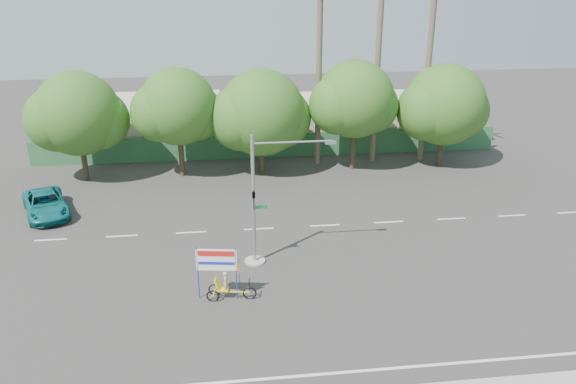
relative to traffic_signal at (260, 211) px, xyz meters
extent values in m
plane|color=#33302D|center=(2.20, -3.98, -2.92)|extent=(120.00, 120.00, 0.00)
cube|color=#336B3D|center=(2.20, 17.52, -1.92)|extent=(38.00, 0.08, 2.00)
cube|color=beige|center=(-7.80, 22.02, -0.92)|extent=(12.00, 8.00, 4.00)
cube|color=beige|center=(10.20, 22.02, -1.12)|extent=(14.00, 8.00, 3.60)
cylinder|color=#473828|center=(-11.80, 14.02, -1.16)|extent=(0.40, 0.40, 3.52)
sphere|color=#215A1A|center=(-11.80, 14.02, 2.04)|extent=(6.00, 6.00, 6.00)
sphere|color=#215A1A|center=(-10.45, 14.32, 1.48)|extent=(4.32, 4.32, 4.32)
sphere|color=#215A1A|center=(-13.15, 13.77, 1.72)|extent=(4.56, 4.56, 4.56)
cylinder|color=#473828|center=(-4.80, 14.02, -1.05)|extent=(0.40, 0.40, 3.74)
sphere|color=#215A1A|center=(-4.80, 14.02, 2.35)|extent=(5.60, 5.60, 5.60)
sphere|color=#215A1A|center=(-3.54, 14.32, 1.76)|extent=(4.03, 4.03, 4.03)
sphere|color=#215A1A|center=(-6.06, 13.77, 2.01)|extent=(4.26, 4.26, 4.26)
cylinder|color=#473828|center=(1.20, 14.02, -1.27)|extent=(0.40, 0.40, 3.30)
sphere|color=#215A1A|center=(1.20, 14.02, 1.73)|extent=(6.40, 6.40, 6.40)
sphere|color=#215A1A|center=(2.64, 14.32, 1.21)|extent=(4.61, 4.61, 4.61)
sphere|color=#215A1A|center=(-0.24, 13.77, 1.43)|extent=(4.86, 4.86, 4.86)
cylinder|color=#473828|center=(8.20, 14.02, -0.98)|extent=(0.40, 0.40, 3.87)
sphere|color=#215A1A|center=(8.20, 14.02, 2.54)|extent=(5.80, 5.80, 5.80)
sphere|color=#215A1A|center=(9.50, 14.32, 1.92)|extent=(4.18, 4.18, 4.18)
sphere|color=#215A1A|center=(6.89, 13.77, 2.19)|extent=(4.41, 4.41, 4.41)
cylinder|color=#473828|center=(15.20, 14.02, -1.20)|extent=(0.40, 0.40, 3.43)
sphere|color=#215A1A|center=(15.20, 14.02, 1.92)|extent=(6.20, 6.20, 6.20)
sphere|color=#215A1A|center=(16.59, 14.32, 1.37)|extent=(4.46, 4.46, 4.46)
sphere|color=#215A1A|center=(13.80, 13.77, 1.61)|extent=(4.71, 4.71, 4.71)
cylinder|color=#70604C|center=(10.20, 15.52, 5.58)|extent=(0.44, 0.44, 17.00)
cylinder|color=#70604C|center=(14.20, 15.52, 4.58)|extent=(0.44, 0.44, 15.00)
cylinder|color=#70604C|center=(5.70, 15.52, 4.08)|extent=(0.44, 0.44, 14.00)
cylinder|color=gray|center=(-0.30, 0.02, -2.87)|extent=(1.10, 1.10, 0.10)
cylinder|color=gray|center=(-0.30, 0.02, 0.58)|extent=(0.18, 0.18, 7.00)
cylinder|color=gray|center=(1.70, 0.02, 3.63)|extent=(4.00, 0.10, 0.10)
cube|color=gray|center=(3.60, 0.02, 3.53)|extent=(0.55, 0.20, 0.12)
imported|color=black|center=(-0.30, -0.20, 0.68)|extent=(0.16, 0.20, 1.00)
cube|color=#14662D|center=(0.05, 0.02, 0.23)|extent=(0.70, 0.04, 0.18)
torus|color=black|center=(-0.79, -3.53, -2.62)|extent=(0.68, 0.18, 0.67)
torus|color=black|center=(-2.41, -2.99, -2.64)|extent=(0.63, 0.17, 0.63)
torus|color=black|center=(-2.50, -3.54, -2.64)|extent=(0.63, 0.17, 0.63)
cube|color=yellow|center=(-1.62, -3.40, -2.56)|extent=(1.68, 0.33, 0.06)
cube|color=yellow|center=(-2.46, -3.27, -2.62)|extent=(0.15, 0.60, 0.05)
cube|color=yellow|center=(-2.02, -3.34, -2.42)|extent=(0.56, 0.49, 0.06)
cube|color=yellow|center=(-2.28, -3.30, -2.14)|extent=(0.29, 0.45, 0.54)
cylinder|color=black|center=(-0.79, -3.53, -2.22)|extent=(0.03, 0.03, 0.55)
cube|color=black|center=(-0.79, -3.53, -1.95)|extent=(0.11, 0.45, 0.04)
imported|color=#CCB284|center=(-1.87, -3.36, -2.04)|extent=(0.32, 0.43, 1.07)
cylinder|color=#1B36CD|center=(-3.14, -3.16, -1.58)|extent=(0.06, 0.06, 2.68)
cylinder|color=#1B36CD|center=(-1.38, -3.44, -1.58)|extent=(0.06, 0.06, 2.68)
cube|color=white|center=(-2.26, -3.30, -0.88)|extent=(1.87, 0.35, 1.09)
cube|color=red|center=(-2.27, -3.33, -0.53)|extent=(1.67, 0.28, 0.26)
cube|color=#1B36CD|center=(-2.27, -3.33, -1.03)|extent=(1.67, 0.28, 0.14)
cylinder|color=black|center=(-1.23, -3.46, -1.88)|extent=(0.02, 0.02, 2.09)
cube|color=red|center=(-1.57, -3.41, -1.23)|extent=(0.87, 0.16, 0.65)
imported|color=#106B71|center=(-12.96, 7.75, -2.20)|extent=(4.16, 5.70, 1.44)
camera|label=1|loc=(-1.75, -26.30, 11.61)|focal=35.00mm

